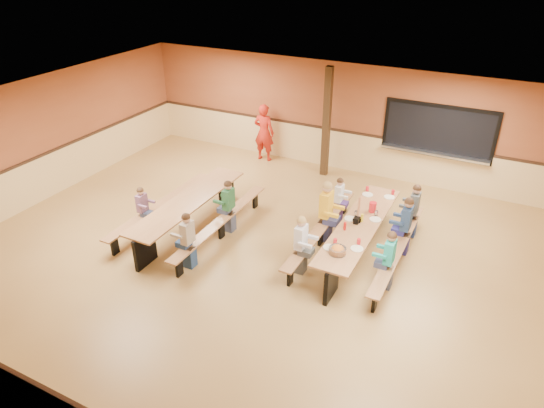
% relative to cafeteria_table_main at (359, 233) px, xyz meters
% --- Properties ---
extents(ground, '(12.00, 12.00, 0.00)m').
position_rel_cafeteria_table_main_xyz_m(ground, '(-1.88, -1.02, -0.53)').
color(ground, olive).
rests_on(ground, ground).
extents(room_envelope, '(12.04, 10.04, 3.02)m').
position_rel_cafeteria_table_main_xyz_m(room_envelope, '(-1.88, -1.02, 0.16)').
color(room_envelope, brown).
rests_on(room_envelope, ground).
extents(kitchen_pass_through, '(2.78, 0.28, 1.38)m').
position_rel_cafeteria_table_main_xyz_m(kitchen_pass_through, '(0.72, 3.94, 0.96)').
color(kitchen_pass_through, black).
rests_on(kitchen_pass_through, ground).
extents(structural_post, '(0.18, 0.18, 3.00)m').
position_rel_cafeteria_table_main_xyz_m(structural_post, '(-2.08, 3.38, 0.97)').
color(structural_post, '#301F10').
rests_on(structural_post, ground).
extents(cafeteria_table_main, '(1.91, 3.70, 0.74)m').
position_rel_cafeteria_table_main_xyz_m(cafeteria_table_main, '(0.00, 0.00, 0.00)').
color(cafeteria_table_main, '#9C673E').
rests_on(cafeteria_table_main, ground).
extents(cafeteria_table_second, '(1.91, 3.70, 0.74)m').
position_rel_cafeteria_table_main_xyz_m(cafeteria_table_second, '(-3.70, -0.74, 0.00)').
color(cafeteria_table_second, '#9C673E').
rests_on(cafeteria_table_second, ground).
extents(seated_child_white_left, '(0.38, 0.31, 1.24)m').
position_rel_cafeteria_table_main_xyz_m(seated_child_white_left, '(-0.83, -1.09, 0.09)').
color(seated_child_white_left, silver).
rests_on(seated_child_white_left, ground).
extents(seated_adult_yellow, '(0.45, 0.37, 1.37)m').
position_rel_cafeteria_table_main_xyz_m(seated_adult_yellow, '(-0.83, 0.24, 0.16)').
color(seated_adult_yellow, yellow).
rests_on(seated_adult_yellow, ground).
extents(seated_child_grey_left, '(0.32, 0.26, 1.11)m').
position_rel_cafeteria_table_main_xyz_m(seated_child_grey_left, '(-0.83, 1.06, 0.03)').
color(seated_child_grey_left, silver).
rests_on(seated_child_grey_left, ground).
extents(seated_child_teal_right, '(0.37, 0.30, 1.21)m').
position_rel_cafeteria_table_main_xyz_m(seated_child_teal_right, '(0.83, -0.80, 0.08)').
color(seated_child_teal_right, teal).
rests_on(seated_child_teal_right, ground).
extents(seated_child_navy_right, '(0.40, 0.33, 1.27)m').
position_rel_cafeteria_table_main_xyz_m(seated_child_navy_right, '(0.83, 0.50, 0.11)').
color(seated_child_navy_right, navy).
rests_on(seated_child_navy_right, ground).
extents(seated_child_char_right, '(0.38, 0.31, 1.23)m').
position_rel_cafeteria_table_main_xyz_m(seated_child_char_right, '(0.83, 1.26, 0.09)').
color(seated_child_char_right, '#4A5255').
rests_on(seated_child_char_right, ground).
extents(seated_child_purple_sec, '(0.32, 0.26, 1.11)m').
position_rel_cafeteria_table_main_xyz_m(seated_child_purple_sec, '(-4.53, -1.32, 0.03)').
color(seated_child_purple_sec, '#7C526F').
rests_on(seated_child_purple_sec, ground).
extents(seated_child_green_sec, '(0.37, 0.31, 1.22)m').
position_rel_cafeteria_table_main_xyz_m(seated_child_green_sec, '(-2.88, -0.39, 0.08)').
color(seated_child_green_sec, '#296238').
rests_on(seated_child_green_sec, ground).
extents(seated_child_tan_sec, '(0.37, 0.30, 1.20)m').
position_rel_cafeteria_table_main_xyz_m(seated_child_tan_sec, '(-2.88, -1.93, 0.07)').
color(seated_child_tan_sec, '#AC9E89').
rests_on(seated_child_tan_sec, ground).
extents(standing_woman, '(0.64, 0.43, 1.70)m').
position_rel_cafeteria_table_main_xyz_m(standing_woman, '(-4.05, 3.53, 0.33)').
color(standing_woman, '#B42014').
rests_on(standing_woman, ground).
extents(punch_pitcher, '(0.16, 0.16, 0.22)m').
position_rel_cafeteria_table_main_xyz_m(punch_pitcher, '(0.08, 0.60, 0.32)').
color(punch_pitcher, red).
rests_on(punch_pitcher, cafeteria_table_main).
extents(chip_bowl, '(0.32, 0.32, 0.15)m').
position_rel_cafeteria_table_main_xyz_m(chip_bowl, '(-0.04, -1.20, 0.29)').
color(chip_bowl, orange).
rests_on(chip_bowl, cafeteria_table_main).
extents(napkin_dispenser, '(0.10, 0.14, 0.13)m').
position_rel_cafeteria_table_main_xyz_m(napkin_dispenser, '(-0.07, -0.01, 0.28)').
color(napkin_dispenser, black).
rests_on(napkin_dispenser, cafeteria_table_main).
extents(condiment_mustard, '(0.06, 0.06, 0.17)m').
position_rel_cafeteria_table_main_xyz_m(condiment_mustard, '(0.01, 0.11, 0.30)').
color(condiment_mustard, yellow).
rests_on(condiment_mustard, cafeteria_table_main).
extents(condiment_ketchup, '(0.06, 0.06, 0.17)m').
position_rel_cafeteria_table_main_xyz_m(condiment_ketchup, '(-0.20, -0.36, 0.30)').
color(condiment_ketchup, '#B2140F').
rests_on(condiment_ketchup, cafeteria_table_main).
extents(table_paddle, '(0.16, 0.16, 0.56)m').
position_rel_cafeteria_table_main_xyz_m(table_paddle, '(-0.08, 0.10, 0.35)').
color(table_paddle, black).
rests_on(table_paddle, cafeteria_table_main).
extents(place_settings, '(0.65, 3.30, 0.11)m').
position_rel_cafeteria_table_main_xyz_m(place_settings, '(0.00, 0.00, 0.27)').
color(place_settings, beige).
rests_on(place_settings, cafeteria_table_main).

